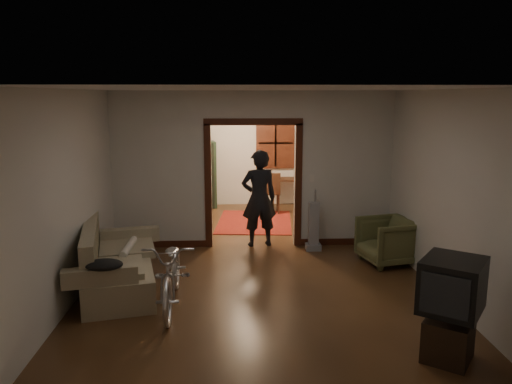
{
  "coord_description": "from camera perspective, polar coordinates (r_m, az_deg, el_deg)",
  "views": [
    {
      "loc": [
        -0.37,
        -8.09,
        2.73
      ],
      "look_at": [
        0.0,
        -0.3,
        1.2
      ],
      "focal_mm": 35.0,
      "sensor_mm": 36.0,
      "label": 1
    }
  ],
  "objects": [
    {
      "name": "jacket",
      "position": [
        6.44,
        -16.99,
        -7.96
      ],
      "size": [
        0.46,
        0.35,
        0.13
      ],
      "primitive_type": "ellipsoid",
      "color": "black",
      "rests_on": "sofa"
    },
    {
      "name": "rolled_paper",
      "position": [
        7.6,
        -14.35,
        -6.09
      ],
      "size": [
        0.1,
        0.81,
        0.1
      ],
      "primitive_type": "cylinder",
      "rotation": [
        1.57,
        0.0,
        0.0
      ],
      "color": "beige",
      "rests_on": "sofa"
    },
    {
      "name": "ceiling",
      "position": [
        8.1,
        -0.1,
        11.59
      ],
      "size": [
        5.0,
        8.5,
        0.01
      ],
      "primitive_type": "cube",
      "color": "white",
      "rests_on": "floor"
    },
    {
      "name": "globe",
      "position": [
        12.07,
        -6.69,
        7.26
      ],
      "size": [
        0.27,
        0.27,
        0.27
      ],
      "primitive_type": "sphere",
      "color": "#1E5972",
      "rests_on": "locker"
    },
    {
      "name": "bicycle",
      "position": [
        6.65,
        -9.49,
        -8.94
      ],
      "size": [
        0.67,
        1.8,
        0.94
      ],
      "primitive_type": "imported",
      "rotation": [
        0.0,
        0.0,
        0.03
      ],
      "color": "silver",
      "rests_on": "floor"
    },
    {
      "name": "wall_right",
      "position": [
        8.69,
        16.62,
        1.82
      ],
      "size": [
        0.02,
        8.5,
        2.8
      ],
      "primitive_type": "cube",
      "color": "beige",
      "rests_on": "floor"
    },
    {
      "name": "person",
      "position": [
        9.02,
        0.34,
        -0.73
      ],
      "size": [
        0.71,
        0.53,
        1.76
      ],
      "primitive_type": "imported",
      "rotation": [
        0.0,
        0.0,
        3.32
      ],
      "color": "black",
      "rests_on": "floor"
    },
    {
      "name": "armchair",
      "position": [
        8.46,
        14.79,
        -5.43
      ],
      "size": [
        0.99,
        0.97,
        0.75
      ],
      "primitive_type": "imported",
      "rotation": [
        0.0,
        0.0,
        -1.33
      ],
      "color": "brown",
      "rests_on": "floor"
    },
    {
      "name": "locker",
      "position": [
        12.2,
        -6.57,
        1.95
      ],
      "size": [
        0.88,
        0.6,
        1.62
      ],
      "primitive_type": "cube",
      "rotation": [
        0.0,
        0.0,
        0.21
      ],
      "color": "#1C2F1E",
      "rests_on": "floor"
    },
    {
      "name": "oriental_rug",
      "position": [
        10.86,
        -0.16,
        -3.42
      ],
      "size": [
        1.74,
        2.19,
        0.02
      ],
      "primitive_type": "cube",
      "rotation": [
        0.0,
        0.0,
        -0.09
      ],
      "color": "maroon",
      "rests_on": "floor"
    },
    {
      "name": "chandelier",
      "position": [
        10.61,
        -0.73,
        9.04
      ],
      "size": [
        0.24,
        0.24,
        0.24
      ],
      "primitive_type": "sphere",
      "color": "#FFE0A5",
      "rests_on": "ceiling"
    },
    {
      "name": "far_window",
      "position": [
        12.4,
        2.25,
        5.62
      ],
      "size": [
        0.98,
        0.06,
        1.28
      ],
      "primitive_type": "cube",
      "color": "black",
      "rests_on": "wall_back"
    },
    {
      "name": "floor",
      "position": [
        8.55,
        -0.1,
        -7.53
      ],
      "size": [
        5.0,
        8.5,
        0.01
      ],
      "primitive_type": "cube",
      "color": "#362011",
      "rests_on": "ground"
    },
    {
      "name": "desk_chair",
      "position": [
        11.62,
        1.65,
        -0.06
      ],
      "size": [
        0.54,
        0.54,
        0.97
      ],
      "primitive_type": "cube",
      "rotation": [
        0.0,
        0.0,
        0.31
      ],
      "color": "black",
      "rests_on": "floor"
    },
    {
      "name": "tv_stand",
      "position": [
        5.77,
        21.11,
        -15.45
      ],
      "size": [
        0.65,
        0.66,
        0.44
      ],
      "primitive_type": "cube",
      "rotation": [
        0.0,
        0.0,
        0.93
      ],
      "color": "black",
      "rests_on": "floor"
    },
    {
      "name": "light_switch",
      "position": [
        9.0,
        6.4,
        1.56
      ],
      "size": [
        0.08,
        0.01,
        0.12
      ],
      "primitive_type": "cube",
      "color": "silver",
      "rests_on": "partition_wall"
    },
    {
      "name": "sofa",
      "position": [
        7.36,
        -15.55,
        -7.27
      ],
      "size": [
        1.33,
        2.16,
        0.93
      ],
      "primitive_type": "cube",
      "rotation": [
        0.0,
        0.0,
        0.23
      ],
      "color": "#756C4E",
      "rests_on": "floor"
    },
    {
      "name": "door_casing",
      "position": [
        9.0,
        -0.32,
        0.66
      ],
      "size": [
        1.74,
        0.2,
        2.32
      ],
      "primitive_type": "cube",
      "color": "#36160C",
      "rests_on": "floor"
    },
    {
      "name": "vacuum",
      "position": [
        8.91,
        6.61,
        -3.9
      ],
      "size": [
        0.3,
        0.25,
        0.87
      ],
      "primitive_type": "cube",
      "rotation": [
        0.0,
        0.0,
        -0.15
      ],
      "color": "gray",
      "rests_on": "floor"
    },
    {
      "name": "crt_tv",
      "position": [
        5.54,
        21.54,
        -9.87
      ],
      "size": [
        0.84,
        0.85,
        0.55
      ],
      "primitive_type": "cube",
      "rotation": [
        0.0,
        0.0,
        0.93
      ],
      "color": "black",
      "rests_on": "tv_stand"
    },
    {
      "name": "wall_left",
      "position": [
        8.47,
        -17.25,
        1.56
      ],
      "size": [
        0.02,
        8.5,
        2.8
      ],
      "primitive_type": "cube",
      "color": "beige",
      "rests_on": "floor"
    },
    {
      "name": "wall_back",
      "position": [
        12.42,
        -1.0,
        4.94
      ],
      "size": [
        5.0,
        0.02,
        2.8
      ],
      "primitive_type": "cube",
      "color": "beige",
      "rests_on": "floor"
    },
    {
      "name": "desk",
      "position": [
        12.3,
        3.84,
        -0.1
      ],
      "size": [
        1.02,
        0.69,
        0.7
      ],
      "primitive_type": "cube",
      "rotation": [
        0.0,
        0.0,
        0.19
      ],
      "color": "black",
      "rests_on": "floor"
    },
    {
      "name": "partition_wall",
      "position": [
        8.95,
        -0.32,
        2.55
      ],
      "size": [
        5.0,
        0.14,
        2.8
      ],
      "primitive_type": "cube",
      "color": "beige",
      "rests_on": "floor"
    }
  ]
}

